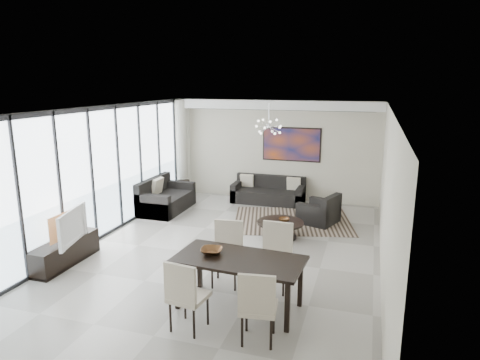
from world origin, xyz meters
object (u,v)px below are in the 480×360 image
at_px(coffee_table, 280,228).
at_px(television, 67,226).
at_px(tv_console, 65,252).
at_px(dining_table, 239,263).
at_px(sofa_main, 268,194).

bearing_deg(coffee_table, television, -142.13).
bearing_deg(tv_console, dining_table, -8.43).
xyz_separation_m(sofa_main, dining_table, (0.95, -5.85, 0.48)).
xyz_separation_m(coffee_table, television, (-3.46, -2.69, 0.59)).
relative_size(sofa_main, tv_console, 1.32).
bearing_deg(tv_console, television, -22.70).
xyz_separation_m(tv_console, television, (0.16, -0.07, 0.56)).
relative_size(coffee_table, television, 0.95).
distance_m(coffee_table, dining_table, 3.21).
xyz_separation_m(coffee_table, tv_console, (-3.62, -2.63, 0.04)).
bearing_deg(television, dining_table, -111.65).
bearing_deg(sofa_main, tv_console, -116.99).
relative_size(tv_console, dining_table, 0.77).
bearing_deg(tv_console, sofa_main, 63.01).
height_order(coffee_table, tv_console, tv_console).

